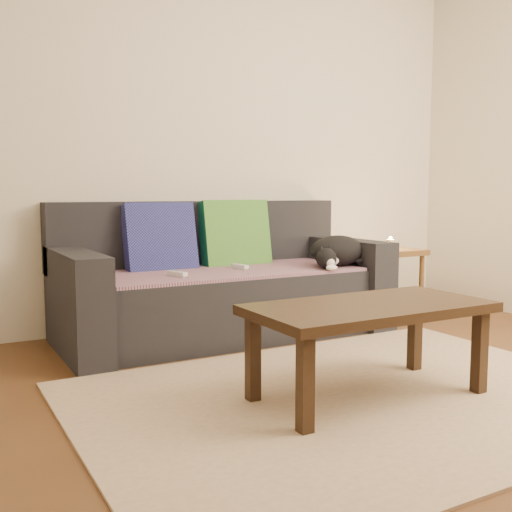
# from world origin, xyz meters

# --- Properties ---
(ground) EXTENTS (4.50, 4.50, 0.00)m
(ground) POSITION_xyz_m (0.00, 0.00, 0.00)
(ground) COLOR brown
(ground) RESTS_ON ground
(back_wall) EXTENTS (4.50, 0.04, 2.60)m
(back_wall) POSITION_xyz_m (0.00, 2.00, 1.30)
(back_wall) COLOR beige
(back_wall) RESTS_ON ground
(sofa) EXTENTS (2.10, 0.94, 0.87)m
(sofa) POSITION_xyz_m (0.00, 1.57, 0.31)
(sofa) COLOR #232328
(sofa) RESTS_ON ground
(throw_blanket) EXTENTS (1.66, 0.74, 0.02)m
(throw_blanket) POSITION_xyz_m (0.00, 1.48, 0.43)
(throw_blanket) COLOR #432C53
(throw_blanket) RESTS_ON sofa
(cushion_navy) EXTENTS (0.46, 0.21, 0.48)m
(cushion_navy) POSITION_xyz_m (-0.36, 1.74, 0.63)
(cushion_navy) COLOR #111C49
(cushion_navy) RESTS_ON throw_blanket
(cushion_green) EXTENTS (0.49, 0.21, 0.50)m
(cushion_green) POSITION_xyz_m (0.19, 1.74, 0.63)
(cushion_green) COLOR #0C5134
(cushion_green) RESTS_ON throw_blanket
(cat) EXTENTS (0.47, 0.35, 0.20)m
(cat) POSITION_xyz_m (0.71, 1.28, 0.54)
(cat) COLOR black
(cat) RESTS_ON throw_blanket
(wii_remote_a) EXTENTS (0.07, 0.15, 0.03)m
(wii_remote_a) POSITION_xyz_m (-0.40, 1.33, 0.46)
(wii_remote_a) COLOR white
(wii_remote_a) RESTS_ON throw_blanket
(wii_remote_b) EXTENTS (0.05, 0.15, 0.03)m
(wii_remote_b) POSITION_xyz_m (0.08, 1.47, 0.46)
(wii_remote_b) COLOR white
(wii_remote_b) RESTS_ON throw_blanket
(side_table) EXTENTS (0.41, 0.41, 0.51)m
(side_table) POSITION_xyz_m (1.35, 1.47, 0.42)
(side_table) COLOR brown
(side_table) RESTS_ON ground
(candle) EXTENTS (0.06, 0.06, 0.09)m
(candle) POSITION_xyz_m (1.35, 1.47, 0.55)
(candle) COLOR beige
(candle) RESTS_ON side_table
(rug) EXTENTS (2.50, 1.80, 0.01)m
(rug) POSITION_xyz_m (0.00, 0.15, 0.01)
(rug) COLOR tan
(rug) RESTS_ON ground
(coffee_table) EXTENTS (1.09, 0.55, 0.44)m
(coffee_table) POSITION_xyz_m (0.04, 0.13, 0.38)
(coffee_table) COLOR black
(coffee_table) RESTS_ON rug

